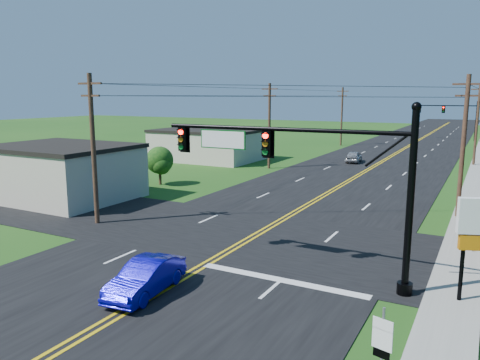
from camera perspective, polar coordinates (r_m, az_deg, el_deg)
The scene contains 18 objects.
ground at distance 17.07m, azimuth -18.20°, elevation -17.11°, with size 260.00×260.00×0.00m, color #1A4814.
road_main at distance 61.76m, azimuth 17.52°, elevation 2.61°, with size 16.00×220.00×0.04m, color black.
road_cross at distance 26.09m, azimuth 1.30°, elevation -6.88°, with size 70.00×10.00×0.04m, color black.
sidewalk at distance 50.82m, azimuth 27.02°, elevation 0.44°, with size 2.00×160.00×0.08m, color gray.
signal_mast_main at distance 19.74m, azimuth 7.32°, elevation 1.57°, with size 11.30×0.60×7.48m.
signal_mast_far at distance 90.55m, azimuth 24.11°, elevation 7.35°, with size 10.98×0.60×7.48m.
cream_bldg_near at distance 37.67m, azimuth -20.91°, elevation 0.94°, with size 10.20×8.20×4.10m.
cream_bldg_far at distance 57.25m, azimuth -3.86°, elevation 4.35°, with size 12.20×9.20×3.70m.
utility_pole_left_a at distance 29.16m, azimuth -17.46°, elevation 3.91°, with size 1.80×0.28×9.00m.
utility_pole_left_b at distance 49.87m, azimuth 3.60°, elevation 6.79°, with size 1.80×0.28×9.00m.
utility_pole_left_c at distance 75.23m, azimuth 12.31°, elevation 7.73°, with size 1.80×0.28×9.00m.
utility_pole_right_a at distance 32.41m, azimuth 25.57°, elevation 3.97°, with size 1.80×0.28×9.00m.
utility_pole_right_b at distance 58.33m, azimuth 26.93°, elevation 6.21°, with size 1.80×0.28×9.00m.
tree_left at distance 41.34m, azimuth -9.77°, elevation 2.39°, with size 2.40×2.40×3.37m.
blue_car at distance 19.04m, azimuth -11.40°, elevation -11.64°, with size 1.41×4.04×1.33m, color #0B07AD.
distant_car at distance 56.27m, azimuth 13.72°, elevation 2.76°, with size 1.56×3.88×1.32m, color #9F9FA3.
route_sign at distance 13.51m, azimuth 16.94°, elevation -18.35°, with size 0.56×0.18×2.28m.
stop_sign at distance 25.78m, azimuth 26.71°, elevation -4.87°, with size 0.71×0.21×2.03m.
Camera 1 is at (11.28, -10.24, 7.69)m, focal length 35.00 mm.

